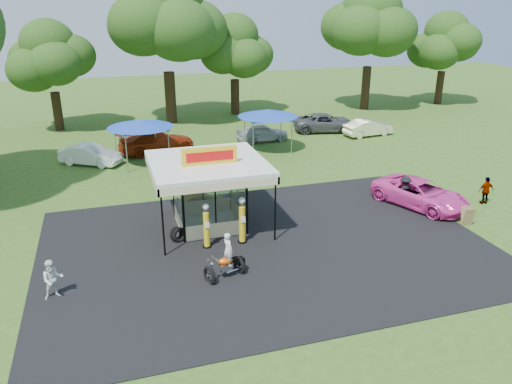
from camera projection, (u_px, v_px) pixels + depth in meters
ground at (281, 267)px, 20.99m from camera, size 120.00×120.00×0.00m
asphalt_apron at (267, 246)px, 22.76m from camera, size 20.00×14.00×0.04m
gas_station_kiosk at (209, 192)px, 24.25m from camera, size 5.40×5.40×4.18m
gas_pump_left at (206, 227)px, 22.31m from camera, size 0.40×0.40×2.16m
gas_pump_right at (242, 221)px, 22.74m from camera, size 0.42×0.42×2.26m
motorcycle at (227, 259)px, 20.01m from camera, size 1.78×1.26×2.01m
spare_tires at (178, 235)px, 23.12m from camera, size 0.91×0.75×0.73m
a_frame_sign at (467, 216)px, 24.74m from camera, size 0.56×0.54×0.97m
kiosk_car at (201, 201)px, 26.69m from camera, size 2.82×1.13×0.96m
pink_sedan at (420, 193)px, 26.99m from camera, size 4.26×5.79×1.46m
spectator_west at (53, 279)px, 18.57m from camera, size 0.87×0.74×1.58m
spectator_east_a at (405, 191)px, 27.06m from camera, size 1.10×0.65×1.68m
spectator_east_b at (486, 191)px, 27.29m from camera, size 0.94×0.47×1.54m
bg_car_a at (90, 155)px, 33.89m from camera, size 4.33×3.45×1.38m
bg_car_b at (157, 142)px, 36.63m from camera, size 5.88×3.29×1.61m
bg_car_c at (262, 133)px, 39.55m from camera, size 4.16×1.83×1.40m
bg_car_d at (326, 123)px, 42.50m from camera, size 5.88×3.65×1.52m
bg_car_e at (368, 128)px, 41.13m from camera, size 4.29×1.94×1.37m
tent_west at (140, 124)px, 33.37m from camera, size 4.40×4.40×3.07m
tent_east at (268, 113)px, 36.43m from camera, size 4.41×4.41×3.08m
oak_far_b at (50, 62)px, 41.25m from camera, size 7.54×7.54×9.00m
oak_far_c at (166, 29)px, 43.04m from camera, size 10.93×10.93×12.88m
oak_far_d at (234, 52)px, 47.32m from camera, size 7.79×7.79×9.28m
oak_far_e at (370, 32)px, 48.90m from camera, size 10.00×10.00×11.90m
oak_far_f at (445, 46)px, 52.13m from camera, size 7.77×7.77×9.36m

